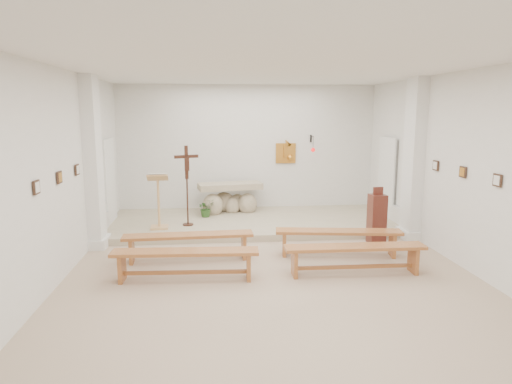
{
  "coord_description": "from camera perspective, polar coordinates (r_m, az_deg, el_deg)",
  "views": [
    {
      "loc": [
        -0.98,
        -7.46,
        2.78
      ],
      "look_at": [
        -0.1,
        1.6,
        1.17
      ],
      "focal_mm": 32.0,
      "sensor_mm": 36.0,
      "label": 1
    }
  ],
  "objects": [
    {
      "name": "wall_left",
      "position": [
        7.94,
        -23.95,
        1.7
      ],
      "size": [
        0.02,
        10.0,
        3.5
      ],
      "primitive_type": "cube",
      "color": "silver",
      "rests_on": "ground"
    },
    {
      "name": "wall_right",
      "position": [
        8.75,
        25.22,
        2.3
      ],
      "size": [
        0.02,
        10.0,
        3.5
      ],
      "primitive_type": "cube",
      "color": "silver",
      "rests_on": "ground"
    },
    {
      "name": "ground",
      "position": [
        8.02,
        1.83,
        -10.27
      ],
      "size": [
        7.0,
        10.0,
        0.0
      ],
      "primitive_type": "cube",
      "color": "tan",
      "rests_on": "ground"
    },
    {
      "name": "wall_back",
      "position": [
        12.53,
        -1.05,
        5.3
      ],
      "size": [
        7.0,
        0.02,
        3.5
      ],
      "primitive_type": "cube",
      "color": "silver",
      "rests_on": "ground"
    },
    {
      "name": "station_frame_right_mid",
      "position": [
        8.92,
        24.44,
        2.29
      ],
      "size": [
        0.03,
        0.2,
        0.2
      ],
      "primitive_type": "cube",
      "color": "#392419",
      "rests_on": "wall_right"
    },
    {
      "name": "bench_right_front",
      "position": [
        9.04,
        10.25,
        -5.5
      ],
      "size": [
        2.46,
        0.71,
        0.51
      ],
      "rotation": [
        0.0,
        0.0,
        -0.13
      ],
      "color": "#A96031",
      "rests_on": "ground"
    },
    {
      "name": "bench_right_second",
      "position": [
        8.09,
        12.24,
        -7.43
      ],
      "size": [
        2.43,
        0.42,
        0.51
      ],
      "rotation": [
        0.0,
        0.0,
        -0.01
      ],
      "color": "#A96031",
      "rests_on": "ground"
    },
    {
      "name": "crucifix_stand",
      "position": [
        10.65,
        -8.63,
        1.52
      ],
      "size": [
        0.55,
        0.25,
        1.87
      ],
      "rotation": [
        0.0,
        0.0,
        0.35
      ],
      "color": "#3B1C12",
      "rests_on": "sanctuary_platform"
    },
    {
      "name": "bench_left_front",
      "position": [
        8.73,
        -8.44,
        -6.02
      ],
      "size": [
        2.44,
        0.49,
        0.51
      ],
      "rotation": [
        0.0,
        0.0,
        0.04
      ],
      "color": "#A96031",
      "rests_on": "ground"
    },
    {
      "name": "station_frame_left_mid",
      "position": [
        8.12,
        -23.37,
        1.7
      ],
      "size": [
        0.03,
        0.2,
        0.2
      ],
      "primitive_type": "cube",
      "color": "#392419",
      "rests_on": "wall_left"
    },
    {
      "name": "station_frame_left_front",
      "position": [
        7.19,
        -25.76,
        0.54
      ],
      "size": [
        0.03,
        0.2,
        0.2
      ],
      "primitive_type": "cube",
      "color": "#392419",
      "rests_on": "wall_left"
    },
    {
      "name": "sanctuary_platform",
      "position": [
        11.33,
        -0.43,
        -3.8
      ],
      "size": [
        6.98,
        3.0,
        0.15
      ],
      "primitive_type": "cube",
      "color": "#B7A88D",
      "rests_on": "ground"
    },
    {
      "name": "pilaster_right",
      "position": [
        10.46,
        19.09,
        3.81
      ],
      "size": [
        0.26,
        0.55,
        3.5
      ],
      "primitive_type": "cube",
      "color": "white",
      "rests_on": "ground"
    },
    {
      "name": "potted_plant",
      "position": [
        11.61,
        -6.28,
        -2.0
      ],
      "size": [
        0.53,
        0.51,
        0.45
      ],
      "primitive_type": "imported",
      "rotation": [
        0.0,
        0.0,
        0.53
      ],
      "color": "#2C5421",
      "rests_on": "sanctuary_platform"
    },
    {
      "name": "radiator_left",
      "position": [
        10.75,
        -18.61,
        -4.03
      ],
      "size": [
        0.1,
        0.85,
        0.52
      ],
      "primitive_type": "cube",
      "color": "silver",
      "rests_on": "ground"
    },
    {
      "name": "bench_left_second",
      "position": [
        7.74,
        -8.82,
        -8.14
      ],
      "size": [
        2.45,
        0.51,
        0.51
      ],
      "rotation": [
        0.0,
        0.0,
        -0.05
      ],
      "color": "#A96031",
      "rests_on": "ground"
    },
    {
      "name": "sanctuary_lamp",
      "position": [
        12.51,
        7.11,
        5.48
      ],
      "size": [
        0.11,
        0.36,
        0.44
      ],
      "color": "black",
      "rests_on": "wall_back"
    },
    {
      "name": "station_frame_left_rear",
      "position": [
        9.07,
        -21.47,
        2.61
      ],
      "size": [
        0.03,
        0.2,
        0.2
      ],
      "primitive_type": "cube",
      "color": "#392419",
      "rests_on": "wall_left"
    },
    {
      "name": "donation_pedestal",
      "position": [
        10.05,
        14.86,
        -3.22
      ],
      "size": [
        0.35,
        0.35,
        1.22
      ],
      "rotation": [
        0.0,
        0.0,
        0.06
      ],
      "color": "#4F2216",
      "rests_on": "ground"
    },
    {
      "name": "station_frame_right_front",
      "position": [
        8.08,
        27.94,
        1.3
      ],
      "size": [
        0.03,
        0.2,
        0.2
      ],
      "primitive_type": "cube",
      "color": "#392419",
      "rests_on": "wall_right"
    },
    {
      "name": "lectern",
      "position": [
        10.55,
        -12.1,
        -1.09
      ],
      "size": [
        0.49,
        0.42,
        1.3
      ],
      "rotation": [
        0.0,
        0.0,
        0.06
      ],
      "color": "tan",
      "rests_on": "sanctuary_platform"
    },
    {
      "name": "altar",
      "position": [
        12.09,
        -3.35,
        -0.99
      ],
      "size": [
        1.74,
        0.92,
        0.85
      ],
      "rotation": [
        0.0,
        0.0,
        0.17
      ],
      "color": "#C1AD93",
      "rests_on": "sanctuary_platform"
    },
    {
      "name": "radiator_right",
      "position": [
        11.35,
        17.49,
        -3.23
      ],
      "size": [
        0.1,
        0.85,
        0.52
      ],
      "primitive_type": "cube",
      "color": "silver",
      "rests_on": "ground"
    },
    {
      "name": "ceiling",
      "position": [
        7.56,
        1.99,
        15.4
      ],
      "size": [
        7.0,
        10.0,
        0.02
      ],
      "primitive_type": "cube",
      "color": "silver",
      "rests_on": "wall_back"
    },
    {
      "name": "gold_wall_relief",
      "position": [
        12.63,
        3.73,
        4.86
      ],
      "size": [
        0.55,
        0.04,
        0.55
      ],
      "primitive_type": "cube",
      "color": "orange",
      "rests_on": "wall_back"
    },
    {
      "name": "station_frame_right_rear",
      "position": [
        9.79,
        21.55,
        3.1
      ],
      "size": [
        0.03,
        0.2,
        0.2
      ],
      "primitive_type": "cube",
      "color": "#392419",
      "rests_on": "wall_right"
    },
    {
      "name": "pilaster_left",
      "position": [
        9.81,
        -19.66,
        3.41
      ],
      "size": [
        0.26,
        0.55,
        3.5
      ],
      "primitive_type": "cube",
      "color": "white",
      "rests_on": "ground"
    }
  ]
}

